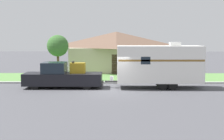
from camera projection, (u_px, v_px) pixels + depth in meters
name	position (u px, v px, depth m)	size (l,w,h in m)	color
ground_plane	(112.00, 91.00, 22.93)	(120.00, 120.00, 0.00)	#47474C
curb_strip	(113.00, 83.00, 26.65)	(80.00, 0.30, 0.14)	#ADADA8
lawn_strip	(113.00, 78.00, 30.28)	(80.00, 7.00, 0.03)	#568442
house_across_street	(116.00, 50.00, 36.53)	(11.04, 7.92, 4.55)	beige
pickup_truck	(62.00, 77.00, 24.31)	(6.15, 1.98, 2.08)	black
travel_trailer	(159.00, 64.00, 24.14)	(7.48, 2.25, 3.56)	black
mailbox	(65.00, 70.00, 27.42)	(0.48, 0.20, 1.41)	brown
tree_in_yard	(58.00, 46.00, 30.42)	(2.11, 2.11, 4.15)	brown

